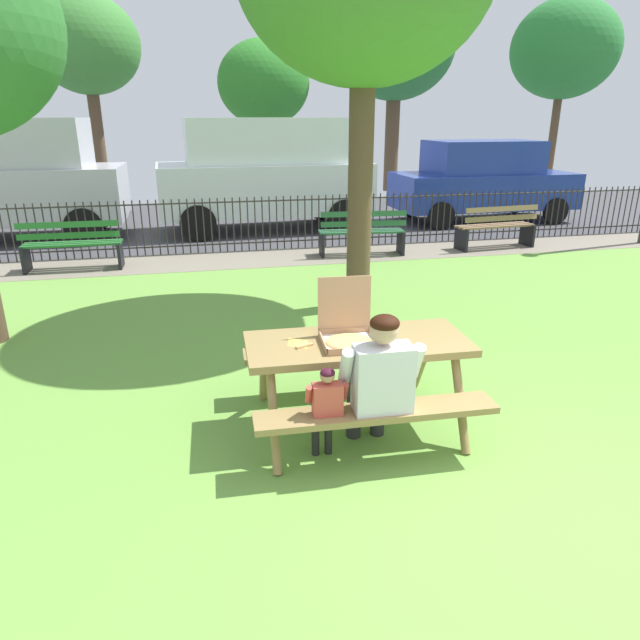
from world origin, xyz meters
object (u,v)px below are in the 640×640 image
adult_at_table (379,379)px  park_bench_center (362,233)px  child_at_table (326,405)px  far_tree_midleft (87,46)px  pizza_box_open (348,330)px  picnic_table_foreground (357,360)px  parked_car_center (483,180)px  pizza_slice_on_table (299,343)px  far_tree_right (565,49)px  parked_car_far_left (4,177)px  park_bench_left (72,246)px  far_tree_center (264,84)px  parked_car_left (264,172)px  far_tree_midright (396,45)px  park_bench_right (496,228)px

adult_at_table → park_bench_center: bearing=74.6°
child_at_table → adult_at_table: bearing=2.5°
far_tree_midleft → child_at_table: bearing=-77.2°
park_bench_center → pizza_box_open: bearing=-107.6°
picnic_table_foreground → pizza_box_open: 0.28m
picnic_table_foreground → adult_at_table: adult_at_table is taller
park_bench_center → parked_car_center: 4.99m
pizza_box_open → pizza_slice_on_table: bearing=177.3°
far_tree_right → parked_car_far_left: bearing=-159.2°
child_at_table → park_bench_left: bearing=114.1°
far_tree_right → far_tree_center: bearing=180.0°
parked_car_center → child_at_table: bearing=-123.0°
park_bench_center → parked_car_left: bearing=115.8°
far_tree_midleft → far_tree_center: size_ratio=1.22×
pizza_slice_on_table → child_at_table: 0.62m
park_bench_center → far_tree_midright: far_tree_midright is taller
picnic_table_foreground → pizza_slice_on_table: bearing=176.7°
parked_car_center → far_tree_right: size_ratio=0.69×
parked_car_center → pizza_box_open: bearing=-123.2°
adult_at_table → far_tree_right: far_tree_right is taller
picnic_table_foreground → parked_car_far_left: parked_car_far_left is taller
far_tree_center → parked_car_far_left: bearing=-134.2°
pizza_box_open → far_tree_midleft: 16.27m
park_bench_right → parked_car_center: 3.26m
far_tree_center → far_tree_midright: 4.57m
park_bench_center → far_tree_center: (-0.60, 9.39, 3.06)m
park_bench_right → parked_car_center: parked_car_center is taller
adult_at_table → parked_car_left: size_ratio=0.25×
pizza_slice_on_table → far_tree_center: far_tree_center is taller
parked_car_far_left → far_tree_right: size_ratio=0.74×
far_tree_midleft → far_tree_center: bearing=0.0°
child_at_table → park_bench_right: size_ratio=0.50×
pizza_box_open → parked_car_center: 10.70m
parked_car_far_left → far_tree_midleft: far_tree_midleft is taller
pizza_slice_on_table → child_at_table: size_ratio=0.31×
adult_at_table → park_bench_center: (1.79, 6.50, -0.24)m
adult_at_table → park_bench_right: bearing=55.0°
far_tree_midleft → far_tree_right: (15.87, 0.00, 0.26)m
picnic_table_foreground → far_tree_midleft: far_tree_midleft is taller
child_at_table → parked_car_left: bearing=85.4°
picnic_table_foreground → pizza_box_open: (-0.08, 0.01, 0.27)m
picnic_table_foreground → child_at_table: child_at_table is taller
parked_car_left → parked_car_center: bearing=-0.0°
pizza_slice_on_table → park_bench_center: size_ratio=0.16×
park_bench_right → parked_car_far_left: (-9.60, 2.97, 0.89)m
picnic_table_foreground → far_tree_midleft: bearing=104.6°
park_bench_center → parked_car_center: (3.96, 2.97, 0.59)m
adult_at_table → park_bench_center: size_ratio=0.73×
park_bench_left → pizza_slice_on_table: bearing=-64.7°
far_tree_midleft → parked_car_far_left: bearing=-99.1°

